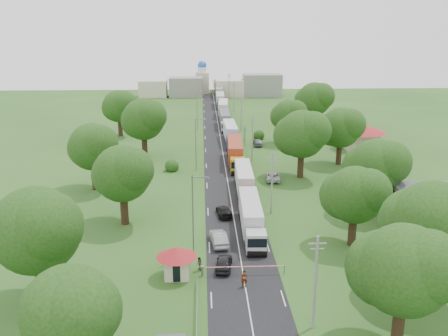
{
  "coord_description": "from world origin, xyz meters",
  "views": [
    {
      "loc": [
        -4.3,
        -73.83,
        26.66
      ],
      "look_at": [
        -0.71,
        6.26,
        3.0
      ],
      "focal_mm": 40.0,
      "sensor_mm": 36.0,
      "label": 1
    }
  ],
  "objects": [
    {
      "name": "tree_8",
      "position": [
        -14.01,
        -41.86,
        6.6
      ],
      "size": [
        8.0,
        8.0,
        10.1
      ],
      "color": "#382616",
      "rests_on": "ground"
    },
    {
      "name": "car_lane_front",
      "position": [
        -2.06,
        -23.5,
        0.73
      ],
      "size": [
        2.25,
        4.49,
        1.47
      ],
      "primitive_type": "imported",
      "rotation": [
        0.0,
        0.0,
        3.02
      ],
      "color": "black",
      "rests_on": "ground"
    },
    {
      "name": "truck_1",
      "position": [
        2.36,
        1.85,
        2.12
      ],
      "size": [
        2.71,
        14.4,
        3.99
      ],
      "color": "maroon",
      "rests_on": "ground"
    },
    {
      "name": "info_sign",
      "position": [
        5.2,
        35.0,
        3.0
      ],
      "size": [
        0.12,
        3.1,
        4.1
      ],
      "color": "slate",
      "rests_on": "ground"
    },
    {
      "name": "truck_3",
      "position": [
        2.13,
        36.77,
        2.23
      ],
      "size": [
        2.87,
        15.18,
        4.2
      ],
      "color": "navy",
      "rests_on": "ground"
    },
    {
      "name": "boom_barrier",
      "position": [
        -1.36,
        -25.0,
        0.89
      ],
      "size": [
        9.22,
        0.35,
        1.18
      ],
      "color": "slate",
      "rests_on": "ground"
    },
    {
      "name": "lamp_1",
      "position": [
        -5.35,
        15.0,
        5.55
      ],
      "size": [
        2.03,
        0.22,
        10.0
      ],
      "color": "slate",
      "rests_on": "ground"
    },
    {
      "name": "tree_0",
      "position": [
        11.99,
        -37.84,
        7.22
      ],
      "size": [
        8.8,
        8.8,
        11.07
      ],
      "color": "#382616",
      "rests_on": "ground"
    },
    {
      "name": "truck_4",
      "position": [
        1.63,
        53.32,
        2.1
      ],
      "size": [
        2.51,
        14.3,
        3.97
      ],
      "color": "silver",
      "rests_on": "ground"
    },
    {
      "name": "pole_3",
      "position": [
        5.5,
        49.0,
        4.68
      ],
      "size": [
        1.6,
        0.24,
        9.0
      ],
      "color": "gray",
      "rests_on": "ground"
    },
    {
      "name": "tree_4",
      "position": [
        12.99,
        10.17,
        7.85
      ],
      "size": [
        9.6,
        9.6,
        12.05
      ],
      "color": "#382616",
      "rests_on": "ground"
    },
    {
      "name": "tree_1",
      "position": [
        17.99,
        -29.83,
        7.85
      ],
      "size": [
        9.6,
        9.6,
        12.05
      ],
      "color": "#382616",
      "rests_on": "ground"
    },
    {
      "name": "tree_3",
      "position": [
        19.99,
        -7.84,
        7.22
      ],
      "size": [
        8.8,
        8.8,
        11.07
      ],
      "color": "#382616",
      "rests_on": "ground"
    },
    {
      "name": "truck_7",
      "position": [
        2.19,
        104.33,
        2.14
      ],
      "size": [
        3.25,
        14.59,
        4.03
      ],
      "color": "silver",
      "rests_on": "ground"
    },
    {
      "name": "tree_2",
      "position": [
        13.99,
        -17.86,
        6.6
      ],
      "size": [
        8.0,
        8.0,
        10.1
      ],
      "color": "#382616",
      "rests_on": "ground"
    },
    {
      "name": "tree_9",
      "position": [
        -20.01,
        -29.83,
        7.85
      ],
      "size": [
        9.6,
        9.6,
        12.05
      ],
      "color": "#382616",
      "rests_on": "ground"
    },
    {
      "name": "pedestrian_booth",
      "position": [
        -4.8,
        -23.83,
        0.78
      ],
      "size": [
        0.82,
        0.92,
        1.56
      ],
      "primitive_type": "imported",
      "rotation": [
        0.0,
        0.0,
        -1.21
      ],
      "color": "gray",
      "rests_on": "ground"
    },
    {
      "name": "house_brick",
      "position": [
        26.0,
        -12.0,
        2.65
      ],
      "size": [
        8.6,
        6.6,
        5.2
      ],
      "color": "maroon",
      "rests_on": "ground"
    },
    {
      "name": "lamp_0",
      "position": [
        -5.35,
        -20.0,
        5.55
      ],
      "size": [
        2.03,
        0.22,
        10.0
      ],
      "color": "slate",
      "rests_on": "ground"
    },
    {
      "name": "guard_booth",
      "position": [
        -7.2,
        -25.0,
        2.16
      ],
      "size": [
        4.4,
        4.4,
        3.45
      ],
      "color": "beige",
      "rests_on": "ground"
    },
    {
      "name": "pole_5",
      "position": [
        5.5,
        105.0,
        4.68
      ],
      "size": [
        1.6,
        0.24,
        9.0
      ],
      "color": "gray",
      "rests_on": "ground"
    },
    {
      "name": "car_verge_near",
      "position": [
        7.88,
        8.36,
        0.71
      ],
      "size": [
        2.83,
        5.31,
        1.42
      ],
      "primitive_type": "imported",
      "rotation": [
        0.0,
        0.0,
        3.05
      ],
      "color": "silver",
      "rests_on": "ground"
    },
    {
      "name": "guard_rail",
      "position": [
        -5.0,
        -35.0,
        0.0
      ],
      "size": [
        0.1,
        17.0,
        1.7
      ],
      "primitive_type": null,
      "color": "slate",
      "rests_on": "ground"
    },
    {
      "name": "church",
      "position": [
        -4.0,
        118.0,
        5.39
      ],
      "size": [
        5.0,
        5.0,
        12.3
      ],
      "color": "beige",
      "rests_on": "ground"
    },
    {
      "name": "truck_0",
      "position": [
        1.93,
        -13.6,
        2.14
      ],
      "size": [
        2.76,
        14.58,
        4.04
      ],
      "color": "beige",
      "rests_on": "ground"
    },
    {
      "name": "tree_11",
      "position": [
        -22.01,
        5.16,
        7.22
      ],
      "size": [
        8.8,
        8.8,
        11.07
      ],
      "color": "#382616",
      "rests_on": "ground"
    },
    {
      "name": "truck_5",
      "position": [
        1.93,
        69.7,
        2.22
      ],
      "size": [
        3.41,
        15.15,
        4.18
      ],
      "color": "#A81928",
      "rests_on": "ground"
    },
    {
      "name": "pedestrian_near",
      "position": [
        -0.12,
        -27.59,
        0.92
      ],
      "size": [
        0.69,
        0.47,
        1.85
      ],
      "primitive_type": "imported",
      "rotation": [
        0.0,
        0.0,
        -0.05
      ],
      "color": "gray",
      "rests_on": "ground"
    },
    {
      "name": "tree_6",
      "position": [
        14.99,
        35.14,
        6.6
      ],
      "size": [
        8.0,
        8.0,
        10.1
      ],
      "color": "#382616",
      "rests_on": "ground"
    },
    {
      "name": "pole_0",
      "position": [
        5.5,
        -35.0,
        4.68
      ],
      "size": [
        1.6,
        0.24,
        9.0
      ],
      "color": "gray",
      "rests_on": "ground"
    },
    {
      "name": "car_verge_far",
      "position": [
        8.0,
        33.66,
        0.78
      ],
      "size": [
        1.97,
        4.62,
        1.56
      ],
      "primitive_type": "imported",
      "rotation": [
        0.0,
        0.0,
        3.11
      ],
      "color": "slate",
      "rests_on": "ground"
    },
    {
      "name": "pole_4",
      "position": [
        5.5,
        77.0,
        4.68
      ],
      "size": [
        1.6,
        0.24,
        9.0
      ],
      "color": "gray",
      "rests_on": "ground"
    },
    {
      "name": "car_lane_rear",
      "position": [
        -1.35,
        -7.59,
        0.67
      ],
      "size": [
        2.38,
        4.81,
        1.34
      ],
      "primitive_type": "imported",
      "rotation": [
        0.0,
        0.0,
        3.25
      ],
      "color": "black",
      "rests_on": "ground"
    },
    {
      "name": "car_lane_mid",
      "position": [
        -2.42,
        -17.07,
        0.83
      ],
      "size": [
        2.39,
        5.21,
        1.66
      ],
      "primitive_type": "imported",
      "rotation": [
        0.0,
        0.0,
        3.27
      ],
      "color": "gray",
      "rests_on": "ground"
    },
    {
      "name": "tree_5",
      "position": [
        21.99,
        18.16,
        7.22
      ],
      "size": [
        8.8,
        8.8,
        11.07
      ],
      "color": "#382616",
      "rests_on": "ground"
    },
    {
      "name": "ground",
      "position": [
        0.0,
        0.0,
        0.0
      ],
      "size": [
        260.0,
        260.0,
        0.0
      ],
      "primitive_type": "plane",
      "color": "#28501A",
      "rests_on": "ground"
    },
    {
      "name": "road",
      "position": [
        0.0,
        20.0,
        0.0
      ],
      "size": [
        8.0,
        200.0,
        0.04
      ],
      "primitive_type": "cube",
      "color": "black",
      "rests_on": "ground"
    },
    {
      "name": "house_cream",
      "position": [
        30.0,
        30.0,
        3.64
      ],
      "size": [
        10.08,
        10.08,
        5.8
      ],
      "color": "beige",
      "rests_on": "ground"
    },
    {
      "name": "lamp_2",
      "position": [
        -5.35,
        50.0,
        5.55
      ],
      "size": [
        2.03,
        0.22,
        10.0
      ],
      "color": "slate",
      "rests_on": "ground"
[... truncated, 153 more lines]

